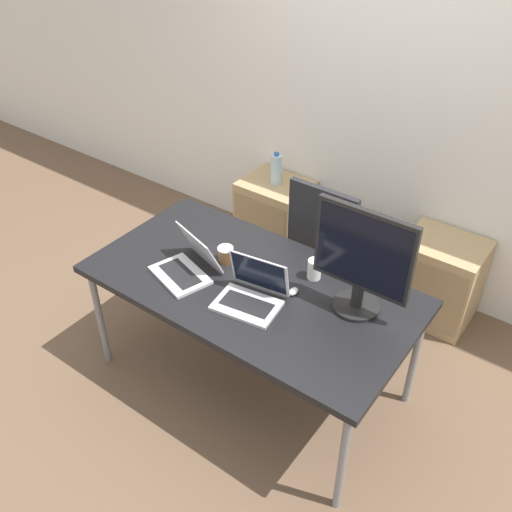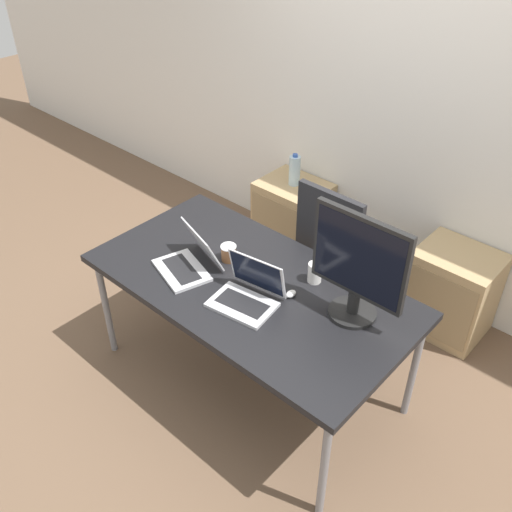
# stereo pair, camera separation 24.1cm
# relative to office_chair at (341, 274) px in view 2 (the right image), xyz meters

# --- Properties ---
(ground_plane) EXTENTS (14.00, 14.00, 0.00)m
(ground_plane) POSITION_rel_office_chair_xyz_m (-0.09, -0.77, -0.41)
(ground_plane) COLOR brown
(wall_back) EXTENTS (10.00, 0.05, 2.60)m
(wall_back) POSITION_rel_office_chair_xyz_m (-0.09, 0.69, 0.89)
(wall_back) COLOR silver
(wall_back) RESTS_ON ground_plane
(desk) EXTENTS (1.77, 0.93, 0.75)m
(desk) POSITION_rel_office_chair_xyz_m (-0.09, -0.77, 0.30)
(desk) COLOR black
(desk) RESTS_ON ground_plane
(office_chair) EXTENTS (0.56, 0.56, 1.09)m
(office_chair) POSITION_rel_office_chair_xyz_m (0.00, 0.00, 0.00)
(office_chair) COLOR #232326
(office_chair) RESTS_ON ground_plane
(cabinet_left) EXTENTS (0.50, 0.42, 0.60)m
(cabinet_left) POSITION_rel_office_chair_xyz_m (-0.76, 0.44, -0.11)
(cabinet_left) COLOR tan
(cabinet_left) RESTS_ON ground_plane
(cabinet_right) EXTENTS (0.50, 0.42, 0.60)m
(cabinet_right) POSITION_rel_office_chair_xyz_m (0.56, 0.44, -0.11)
(cabinet_right) COLOR tan
(cabinet_right) RESTS_ON ground_plane
(water_bottle) EXTENTS (0.08, 0.08, 0.24)m
(water_bottle) POSITION_rel_office_chair_xyz_m (-0.76, 0.45, 0.30)
(water_bottle) COLOR silver
(water_bottle) RESTS_ON cabinet_left
(laptop_left) EXTENTS (0.38, 0.39, 0.22)m
(laptop_left) POSITION_rel_office_chair_xyz_m (-0.42, -0.90, 0.39)
(laptop_left) COLOR silver
(laptop_left) RESTS_ON desk
(laptop_right) EXTENTS (0.35, 0.31, 0.24)m
(laptop_right) POSITION_rel_office_chair_xyz_m (0.01, -0.89, 0.39)
(laptop_right) COLOR silver
(laptop_right) RESTS_ON desk
(monitor) EXTENTS (0.50, 0.24, 0.57)m
(monitor) POSITION_rel_office_chair_xyz_m (0.46, -0.61, 0.63)
(monitor) COLOR black
(monitor) RESTS_ON desk
(mouse) EXTENTS (0.04, 0.06, 0.03)m
(mouse) POSITION_rel_office_chair_xyz_m (0.14, -0.71, 0.36)
(mouse) COLOR silver
(mouse) RESTS_ON desk
(coffee_cup_white) EXTENTS (0.07, 0.07, 0.11)m
(coffee_cup_white) POSITION_rel_office_chair_xyz_m (0.16, -0.53, 0.40)
(coffee_cup_white) COLOR white
(coffee_cup_white) RESTS_ON desk
(coffee_cup_brown) EXTENTS (0.09, 0.09, 0.09)m
(coffee_cup_brown) POSITION_rel_office_chair_xyz_m (-0.31, -0.70, 0.39)
(coffee_cup_brown) COLOR brown
(coffee_cup_brown) RESTS_ON desk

